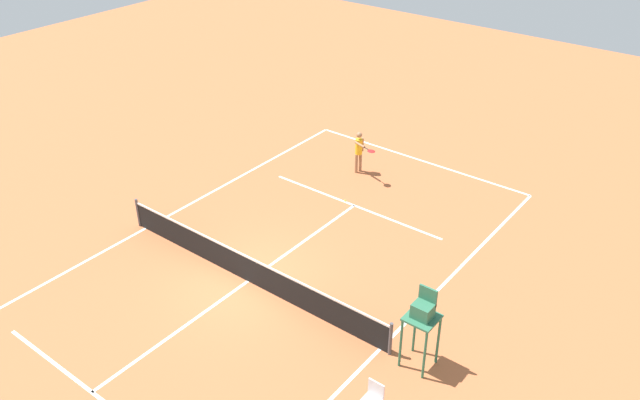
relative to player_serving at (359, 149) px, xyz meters
The scene contains 7 objects.
ground_plane 8.12m from the player_serving, 99.66° to the left, with size 60.00×60.00×0.00m, color #B76038.
court_lines 8.12m from the player_serving, 99.66° to the left, with size 9.84×20.86×0.01m.
tennis_net 8.07m from the player_serving, 99.66° to the left, with size 10.44×0.10×1.07m.
player_serving is the anchor object (origin of this frame).
tennis_ball 2.58m from the player_serving, 112.45° to the left, with size 0.07×0.07×0.07m, color #CCE033.
umpire_chair 10.68m from the player_serving, 133.17° to the left, with size 0.80×0.80×2.41m.
courtside_chair_near 12.32m from the player_serving, 126.26° to the left, with size 0.44×0.46×0.95m.
Camera 1 is at (-11.64, 11.41, 12.53)m, focal length 36.80 mm.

